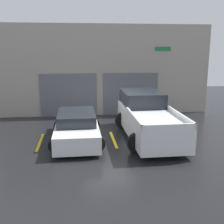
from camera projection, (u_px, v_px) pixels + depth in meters
name	position (u px, v px, depth m)	size (l,w,h in m)	color
ground_plane	(109.00, 129.00, 13.60)	(28.00, 28.00, 0.00)	black
shophouse_building	(103.00, 71.00, 16.21)	(12.55, 0.68, 5.15)	#9E9389
pickup_truck	(147.00, 117.00, 12.34)	(2.50, 5.39, 1.84)	white
sedan_white	(77.00, 127.00, 11.77)	(2.14, 4.21, 1.24)	white
parking_stripe_far_left	(40.00, 142.00, 11.69)	(0.12, 2.20, 0.01)	gold
parking_stripe_left	(113.00, 139.00, 12.06)	(0.12, 2.20, 0.01)	gold
parking_stripe_centre	(183.00, 137.00, 12.43)	(0.12, 2.20, 0.01)	gold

